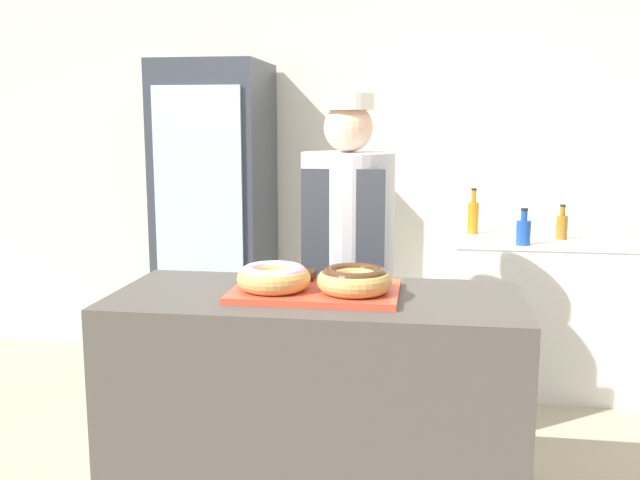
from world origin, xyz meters
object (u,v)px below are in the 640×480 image
(donut_chocolate_glaze, at_px, (354,279))
(baker_person, at_px, (347,272))
(brownie_back_left, at_px, (302,275))
(bottle_orange, at_px, (473,216))
(serving_tray, at_px, (316,291))
(bottle_blue, at_px, (523,231))
(brownie_back_right, at_px, (341,276))
(chest_freezer, at_px, (543,312))
(bottle_amber, at_px, (562,226))
(donut_light_glaze, at_px, (274,276))
(beverage_fridge, at_px, (217,220))

(donut_chocolate_glaze, distance_m, baker_person, 0.77)
(brownie_back_left, bearing_deg, bottle_orange, 66.99)
(serving_tray, bearing_deg, bottle_blue, 58.83)
(brownie_back_right, bearing_deg, baker_person, 93.77)
(brownie_back_left, height_order, chest_freezer, brownie_back_left)
(bottle_amber, bearing_deg, baker_person, -137.32)
(brownie_back_left, distance_m, bottle_amber, 2.01)
(donut_chocolate_glaze, height_order, brownie_back_left, donut_chocolate_glaze)
(serving_tray, xyz_separation_m, bottle_blue, (0.91, 1.50, 0.01))
(chest_freezer, bearing_deg, bottle_amber, 1.40)
(serving_tray, distance_m, donut_light_glaze, 0.16)
(bottle_amber, xyz_separation_m, bottle_orange, (-0.49, 0.13, 0.03))
(donut_light_glaze, xyz_separation_m, donut_chocolate_glaze, (0.28, 0.00, 0.00))
(serving_tray, height_order, baker_person, baker_person)
(brownie_back_right, relative_size, bottle_orange, 0.35)
(bottle_blue, bearing_deg, donut_chocolate_glaze, -116.33)
(beverage_fridge, bearing_deg, donut_chocolate_glaze, -60.08)
(donut_chocolate_glaze, relative_size, bottle_orange, 0.96)
(serving_tray, distance_m, chest_freezer, 2.10)
(brownie_back_left, relative_size, chest_freezer, 0.09)
(beverage_fridge, height_order, bottle_orange, beverage_fridge)
(brownie_back_left, bearing_deg, chest_freezer, 54.28)
(serving_tray, xyz_separation_m, bottle_orange, (0.66, 1.87, 0.04))
(chest_freezer, bearing_deg, brownie_back_right, -122.15)
(serving_tray, distance_m, bottle_blue, 1.76)
(chest_freezer, distance_m, bottle_orange, 0.69)
(brownie_back_left, bearing_deg, donut_light_glaze, -110.67)
(baker_person, relative_size, bottle_orange, 6.09)
(donut_light_glaze, distance_m, bottle_orange, 2.08)
(bottle_amber, bearing_deg, brownie_back_left, -127.47)
(donut_light_glaze, relative_size, bottle_orange, 0.96)
(donut_chocolate_glaze, height_order, baker_person, baker_person)
(chest_freezer, bearing_deg, baker_person, -135.33)
(donut_chocolate_glaze, height_order, brownie_back_right, donut_chocolate_glaze)
(brownie_back_left, xyz_separation_m, bottle_blue, (0.98, 1.36, -0.02))
(bottle_orange, bearing_deg, bottle_amber, -15.35)
(serving_tray, xyz_separation_m, donut_light_glaze, (-0.14, -0.05, 0.06))
(donut_light_glaze, relative_size, chest_freezer, 0.25)
(donut_chocolate_glaze, xyz_separation_m, brownie_back_right, (-0.07, 0.19, -0.03))
(brownie_back_left, height_order, bottle_orange, bottle_orange)
(bottle_orange, bearing_deg, baker_person, -118.36)
(brownie_back_left, distance_m, beverage_fridge, 1.78)
(chest_freezer, xyz_separation_m, bottle_blue, (-0.17, -0.23, 0.51))
(serving_tray, relative_size, chest_freezer, 0.56)
(donut_chocolate_glaze, xyz_separation_m, chest_freezer, (0.93, 1.78, -0.56))
(serving_tray, height_order, donut_chocolate_glaze, donut_chocolate_glaze)
(brownie_back_left, relative_size, brownie_back_right, 1.00)
(brownie_back_left, xyz_separation_m, chest_freezer, (1.15, 1.59, -0.53))
(donut_light_glaze, height_order, chest_freezer, donut_light_glaze)
(donut_light_glaze, relative_size, baker_person, 0.16)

